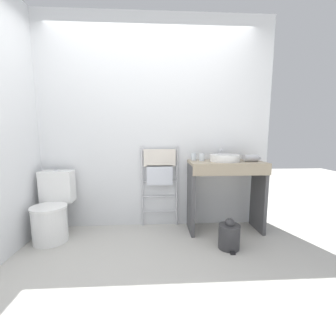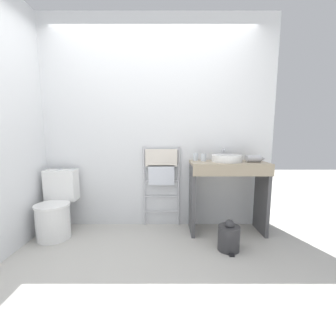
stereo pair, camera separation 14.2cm
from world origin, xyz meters
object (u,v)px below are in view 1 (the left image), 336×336
object	(u,v)px
sink_basin	(225,158)
cup_near_edge	(202,157)
trash_bin	(229,236)
towel_radiator	(160,171)
cup_near_wall	(194,157)
hair_dryer	(251,158)
toilet	(52,211)

from	to	relation	value
sink_basin	cup_near_edge	bearing A→B (deg)	167.24
sink_basin	trash_bin	distance (m)	0.91
towel_radiator	cup_near_wall	xyz separation A→B (m)	(0.43, -0.05, 0.19)
towel_radiator	cup_near_wall	distance (m)	0.47
towel_radiator	hair_dryer	bearing A→B (deg)	-10.39
cup_near_edge	trash_bin	world-z (taller)	cup_near_edge
cup_near_wall	cup_near_edge	world-z (taller)	cup_near_wall
toilet	cup_near_edge	size ratio (longest dim) A/B	8.56
sink_basin	cup_near_wall	world-z (taller)	cup_near_wall
towel_radiator	hair_dryer	xyz separation A→B (m)	(1.10, -0.20, 0.18)
towel_radiator	cup_near_edge	distance (m)	0.56
toilet	sink_basin	xyz separation A→B (m)	(2.03, 0.11, 0.59)
hair_dryer	trash_bin	world-z (taller)	hair_dryer
hair_dryer	trash_bin	distance (m)	0.97
towel_radiator	trash_bin	bearing A→B (deg)	-41.50
cup_near_wall	trash_bin	size ratio (longest dim) A/B	0.28
towel_radiator	cup_near_edge	size ratio (longest dim) A/B	11.51
toilet	hair_dryer	bearing A→B (deg)	1.97
cup_near_wall	cup_near_edge	size ratio (longest dim) A/B	1.02
toilet	towel_radiator	bearing A→B (deg)	12.83
towel_radiator	trash_bin	size ratio (longest dim) A/B	3.18
toilet	trash_bin	bearing A→B (deg)	-10.18
cup_near_wall	hair_dryer	size ratio (longest dim) A/B	0.44
toilet	sink_basin	size ratio (longest dim) A/B	2.19
towel_radiator	trash_bin	xyz separation A→B (m)	(0.72, -0.63, -0.60)
toilet	towel_radiator	distance (m)	1.34
towel_radiator	cup_near_wall	bearing A→B (deg)	-6.61
toilet	cup_near_edge	distance (m)	1.86
towel_radiator	sink_basin	distance (m)	0.83
toilet	towel_radiator	size ratio (longest dim) A/B	0.74
sink_basin	hair_dryer	size ratio (longest dim) A/B	1.67
sink_basin	hair_dryer	distance (m)	0.32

